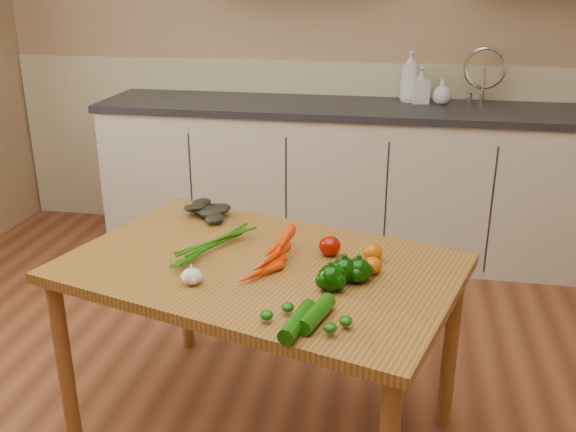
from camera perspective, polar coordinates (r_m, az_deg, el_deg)
The scene contains 17 objects.
room at distance 1.78m, azimuth -7.91°, elevation 8.95°, with size 4.04×5.04×2.64m.
counter_run at distance 3.86m, azimuth 4.92°, elevation 3.41°, with size 2.84×0.64×1.14m.
table at distance 2.20m, azimuth -2.47°, elevation -6.01°, with size 1.47×1.16×0.69m.
soap_bottle_a at distance 3.85m, azimuth 10.80°, elevation 12.10°, with size 0.11×0.11×0.29m, color silver.
soap_bottle_b at distance 3.83m, azimuth 11.72°, elevation 11.32°, with size 0.09×0.09×0.20m, color silver.
soap_bottle_c at distance 3.84m, azimuth 13.56°, elevation 10.73°, with size 0.11×0.11×0.14m, color silver.
carrot_bunch at distance 2.17m, azimuth -3.08°, elevation -3.22°, with size 0.24×0.18×0.06m, color #E93B05, non-canonical shape.
leafy_greens at distance 2.58m, azimuth -7.09°, elevation 0.93°, with size 0.18×0.17×0.09m, color black, non-canonical shape.
garlic_bulb at distance 2.04m, azimuth -8.56°, elevation -5.33°, with size 0.06×0.06×0.05m, color white.
pepper_a at distance 2.03m, azimuth 5.00°, elevation -4.79°, with size 0.08×0.08×0.08m, color #063102.
pepper_b at distance 2.04m, azimuth 6.29°, elevation -4.80°, with size 0.08×0.08×0.08m, color #063102.
pepper_c at distance 1.98m, azimuth 3.83°, elevation -5.51°, with size 0.08×0.08×0.08m, color #063102.
tomato_a at distance 2.22m, azimuth 3.74°, elevation -2.66°, with size 0.08×0.08×0.07m, color #920D02.
tomato_b at distance 2.19m, azimuth 7.50°, elevation -3.21°, with size 0.07×0.07×0.06m, color #C05204.
tomato_c at distance 2.10m, azimuth 7.51°, elevation -4.39°, with size 0.06×0.06×0.06m, color #C05204.
zucchini_a at distance 1.81m, azimuth 2.51°, elevation -8.69°, with size 0.05×0.05×0.18m, color #0F4707.
zucchini_b at distance 1.78m, azimuth 0.87°, elevation -9.35°, with size 0.05×0.05×0.19m, color #0F4707.
Camera 1 is at (0.55, -1.48, 1.61)m, focal length 40.00 mm.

